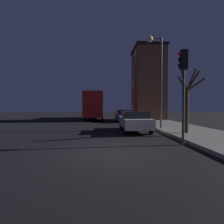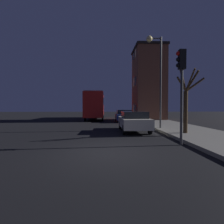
# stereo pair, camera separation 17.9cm
# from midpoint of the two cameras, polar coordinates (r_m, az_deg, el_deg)

# --- Properties ---
(ground_plane) EXTENTS (120.00, 120.00, 0.00)m
(ground_plane) POSITION_cam_midpoint_polar(r_m,az_deg,el_deg) (7.07, -1.56, -12.91)
(ground_plane) COLOR black
(brick_building) EXTENTS (4.03, 5.03, 9.67)m
(brick_building) POSITION_cam_midpoint_polar(r_m,az_deg,el_deg) (24.74, 11.42, 9.13)
(brick_building) COLOR brown
(brick_building) RESTS_ON sidewalk
(streetlamp) EXTENTS (1.20, 0.47, 7.01)m
(streetlamp) POSITION_cam_midpoint_polar(r_m,az_deg,el_deg) (14.23, 13.90, 15.18)
(streetlamp) COLOR #38383A
(streetlamp) RESTS_ON sidewalk
(traffic_light) EXTENTS (0.43, 0.24, 4.41)m
(traffic_light) POSITION_cam_midpoint_polar(r_m,az_deg,el_deg) (8.81, 21.64, 10.55)
(traffic_light) COLOR #38383A
(traffic_light) RESTS_ON ground
(bare_tree) EXTENTS (2.12, 1.16, 3.82)m
(bare_tree) POSITION_cam_midpoint_polar(r_m,az_deg,el_deg) (11.69, 23.03, 3.01)
(bare_tree) COLOR #382819
(bare_tree) RESTS_ON sidewalk
(bus) EXTENTS (2.46, 10.11, 3.80)m
(bus) POSITION_cam_midpoint_polar(r_m,az_deg,el_deg) (25.75, -5.86, 2.66)
(bus) COLOR red
(bus) RESTS_ON ground
(car_near_lane) EXTENTS (1.87, 4.37, 1.46)m
(car_near_lane) POSITION_cam_midpoint_polar(r_m,az_deg,el_deg) (12.81, 6.90, -2.86)
(car_near_lane) COLOR beige
(car_near_lane) RESTS_ON ground
(car_mid_lane) EXTENTS (1.85, 4.03, 1.44)m
(car_mid_lane) POSITION_cam_midpoint_polar(r_m,az_deg,el_deg) (21.16, 3.51, -1.17)
(car_mid_lane) COLOR navy
(car_mid_lane) RESTS_ON ground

